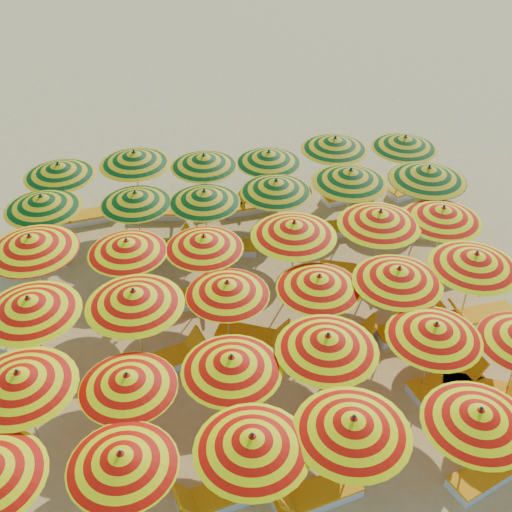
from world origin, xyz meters
The scene contains 61 objects.
ground centered at (0.00, 0.00, 0.00)m, with size 120.00×120.00×0.00m, color #E0B363.
umbrella_1 centered at (-3.10, -5.02, 1.80)m, with size 2.06×2.06×2.04m.
umbrella_2 centered at (-0.89, -5.10, 1.92)m, with size 2.68×2.68×2.19m.
umbrella_3 centered at (0.88, -5.03, 1.98)m, with size 2.56×2.56×2.24m.
umbrella_4 centered at (3.17, -5.11, 1.88)m, with size 2.47×2.47×2.14m.
umbrella_6 centered at (-4.99, -3.12, 1.99)m, with size 2.62×2.62×2.26m.
umbrella_7 centered at (-3.02, -3.26, 1.78)m, with size 1.99×1.99×2.02m.
umbrella_8 centered at (-1.03, -3.19, 1.87)m, with size 2.48×2.48×2.13m.
umbrella_9 centered at (0.92, -2.98, 1.96)m, with size 2.57×2.57×2.22m.
umbrella_10 centered at (3.20, -2.89, 1.87)m, with size 2.55×2.55×2.12m.
umbrella_12 centered at (-5.07, -1.02, 2.00)m, with size 2.15×2.15×2.27m.
umbrella_13 centered at (-2.88, -1.12, 2.02)m, with size 2.17×2.17×2.29m.
umbrella_14 centered at (-0.84, -0.83, 1.79)m, with size 2.22×2.22×2.03m.
umbrella_15 centered at (1.22, -0.96, 1.82)m, with size 2.55×2.55×2.07m.
umbrella_16 centered at (3.01, -1.11, 1.93)m, with size 2.21×2.21×2.20m.
umbrella_17 centered at (4.93, -0.88, 1.97)m, with size 2.24×2.24×2.24m.
umbrella_18 centered at (-5.30, 1.18, 2.06)m, with size 2.62×2.62×2.35m.
umbrella_19 centered at (-3.08, 1.05, 1.82)m, with size 2.56×2.56×2.07m.
umbrella_20 centered at (-1.22, 0.96, 1.82)m, with size 2.46×2.46×2.07m.
umbrella_21 centered at (1.01, 0.92, 2.01)m, with size 2.60×2.60×2.28m.
umbrella_22 centered at (3.26, 1.11, 1.99)m, with size 2.31×2.31×2.26m.
umbrella_23 centered at (4.96, 1.16, 1.92)m, with size 2.50×2.50×2.18m.
umbrella_24 centered at (-5.31, 3.25, 1.92)m, with size 2.43×2.43×2.18m.
umbrella_25 centered at (-2.88, 3.25, 1.82)m, with size 2.46×2.46×2.07m.
umbrella_26 centered at (-1.03, 3.05, 1.82)m, with size 2.52×2.52×2.07m.
umbrella_27 centered at (0.97, 3.24, 1.87)m, with size 2.21×2.21×2.12m.
umbrella_28 centered at (3.06, 3.22, 2.01)m, with size 2.86×2.86×2.28m.
umbrella_29 centered at (5.23, 2.97, 2.05)m, with size 2.32×2.32×2.33m.
umbrella_30 centered at (-5.03, 4.94, 1.92)m, with size 2.47×2.47×2.18m.
umbrella_31 centered at (-2.89, 5.22, 1.98)m, with size 2.43×2.43×2.25m.
umbrella_32 centered at (-0.88, 4.95, 1.87)m, with size 2.57×2.57×2.13m.
umbrella_33 centered at (1.05, 4.99, 1.82)m, with size 2.34×2.34×2.07m.
umbrella_34 centered at (3.14, 5.30, 1.96)m, with size 2.50×2.50×2.22m.
umbrella_35 centered at (5.31, 5.14, 1.91)m, with size 2.66×2.66×2.17m.
lounger_0 centered at (-1.49, -4.90, 0.15)m, with size 1.82×0.97×0.69m.
lounger_1 centered at (0.28, -5.13, 0.15)m, with size 1.82×0.96×0.69m.
lounger_2 centered at (3.76, -5.14, 0.15)m, with size 1.82×1.18×0.69m.
lounger_3 centered at (3.80, -2.84, 0.15)m, with size 1.82×0.99×0.69m.
lounger_4 centered at (4.52, -3.19, 0.15)m, with size 1.82×1.22×0.69m.
lounger_5 centered at (-5.67, -1.06, 0.15)m, with size 1.78×0.74×0.69m.
lounger_6 centered at (-2.28, -1.24, 0.15)m, with size 1.83×1.07×0.69m.
lounger_7 centered at (-0.25, -0.79, 0.15)m, with size 1.82×1.22×0.69m.
lounger_8 centered at (1.82, -1.01, 0.15)m, with size 1.82×0.98×0.69m.
lounger_9 centered at (3.61, -1.13, 0.15)m, with size 1.79×0.79×0.69m.
lounger_10 centered at (5.43, -0.90, 0.15)m, with size 1.79×0.77×0.69m.
lounger_11 centered at (-5.90, 0.92, 0.15)m, with size 1.82×1.21×0.69m.
lounger_12 centered at (-1.72, 0.84, 0.15)m, with size 1.77×0.71×0.69m.
lounger_13 centered at (2.75, 1.28, 0.15)m, with size 1.83×1.11×0.69m.
lounger_14 centered at (5.55, 0.96, 0.15)m, with size 1.81×0.87×0.69m.
lounger_15 centered at (-5.82, 3.03, 0.15)m, with size 1.79×0.79×0.69m.
lounger_16 centered at (-2.28, 3.09, 0.15)m, with size 1.82×0.97×0.69m.
lounger_17 centered at (-0.53, 2.95, 0.15)m, with size 1.80×0.86×0.69m.
lounger_18 centered at (2.46, 3.37, 0.15)m, with size 1.75×0.65×0.69m.
lounger_19 centered at (5.83, 2.82, 0.15)m, with size 1.82×0.99×0.69m.
lounger_20 centered at (-4.53, 5.11, 0.15)m, with size 1.81×0.88×0.69m.
lounger_21 centered at (-2.29, 5.04, 0.15)m, with size 1.80×0.82×0.69m.
lounger_22 centered at (-0.28, 5.15, 0.15)m, with size 1.81×0.88×0.69m.
lounger_23 centered at (0.55, 4.99, 0.15)m, with size 1.80×0.84×0.69m.
lounger_24 centered at (3.64, 5.15, 0.15)m, with size 1.82×0.94×0.69m.
lounger_25 centered at (5.91, 5.23, 0.15)m, with size 1.83×1.12×0.69m.
beachgoer_b centered at (-3.17, 0.62, 0.66)m, with size 0.64×0.50×1.32m, color tan.
Camera 1 is at (-1.82, -11.77, 11.01)m, focal length 45.00 mm.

